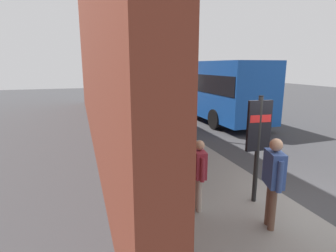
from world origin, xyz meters
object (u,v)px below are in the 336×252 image
Objects in this scene: bicycle_far_end at (137,146)px; pedestrian_crossing_street at (152,110)px; bicycle_mid_rack at (130,133)px; street_lamp at (180,69)px; bicycle_by_door at (146,155)px; pedestrian_by_facade at (199,168)px; transit_info_sign at (259,133)px; city_bus at (206,85)px; bicycle_end_of_row at (156,167)px; pedestrian_near_bus at (274,174)px; bicycle_beside_lamp at (132,139)px.

bicycle_far_end is 3.67m from pedestrian_crossing_street.
street_lamp is at bearing -71.76° from bicycle_mid_rack.
bicycle_far_end is at bearing 157.04° from pedestrian_crossing_street.
bicycle_by_door is at bearing 178.88° from bicycle_mid_rack.
transit_info_sign is at bearing -91.58° from pedestrian_by_facade.
bicycle_mid_rack is at bearing 131.10° from city_bus.
bicycle_mid_rack is (1.89, -0.11, 0.00)m from bicycle_far_end.
bicycle_end_of_row is 1.02m from bicycle_by_door.
pedestrian_near_bus reaches higher than bicycle_far_end.
transit_info_sign is at bearing -18.91° from pedestrian_near_bus.
bicycle_beside_lamp is 2.86m from pedestrian_crossing_street.
pedestrian_by_facade is at bearing 45.83° from pedestrian_near_bus.
bicycle_end_of_row and bicycle_far_end have the same top height.
bicycle_mid_rack is at bearing -0.10° from bicycle_end_of_row.
pedestrian_by_facade is 6.94m from street_lamp.
bicycle_far_end and bicycle_mid_rack have the same top height.
bicycle_by_door is 0.97× the size of bicycle_far_end.
bicycle_by_door is 0.97× the size of pedestrian_near_bus.
pedestrian_crossing_street is (5.30, -1.31, 0.66)m from bicycle_end_of_row.
bicycle_mid_rack is 7.66m from city_bus.
pedestrian_crossing_street is at bearing 128.76° from city_bus.
bicycle_far_end is 5.01m from pedestrian_near_bus.
bicycle_by_door is 0.35× the size of street_lamp.
city_bus reaches higher than bicycle_beside_lamp.
bicycle_far_end is at bearing 18.44° from pedestrian_near_bus.
bicycle_mid_rack is 6.79m from pedestrian_near_bus.
bicycle_beside_lamp is 0.17× the size of city_bus.
city_bus is at bearing -20.03° from pedestrian_near_bus.
pedestrian_crossing_street reaches higher than pedestrian_by_facade.
bicycle_far_end is 1.89m from bicycle_mid_rack.
bicycle_by_door is 0.99× the size of pedestrian_crossing_street.
street_lamp is (6.41, -0.58, 1.28)m from transit_info_sign.
transit_info_sign is at bearing -162.33° from bicycle_mid_rack.
bicycle_end_of_row is at bearing -177.07° from bicycle_far_end.
bicycle_by_door is (1.02, 0.05, 0.00)m from bicycle_end_of_row.
pedestrian_by_facade is (0.04, 1.36, -0.66)m from transit_info_sign.
transit_info_sign is (-4.68, -1.91, 1.21)m from bicycle_beside_lamp.
pedestrian_near_bus reaches higher than bicycle_beside_lamp.
pedestrian_crossing_street reaches higher than bicycle_beside_lamp.
city_bus is at bearing -51.24° from pedestrian_crossing_street.
bicycle_beside_lamp is 1.03× the size of pedestrian_crossing_street.
bicycle_far_end is 1.01× the size of bicycle_mid_rack.
bicycle_mid_rack is 2.05m from pedestrian_crossing_street.
bicycle_by_door is 0.16× the size of city_bus.
bicycle_beside_lamp is 1.14× the size of pedestrian_by_facade.
transit_info_sign reaches higher than bicycle_far_end.
transit_info_sign is 0.50× the size of street_lamp.
street_lamp reaches higher than bicycle_far_end.
bicycle_by_door is at bearing -176.90° from bicycle_far_end.
pedestrian_by_facade is (-3.71, -0.54, 0.55)m from bicycle_far_end.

